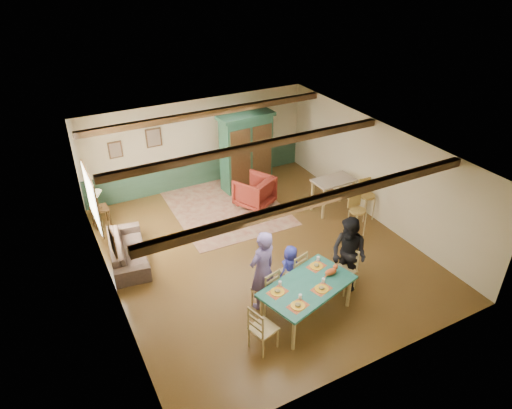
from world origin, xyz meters
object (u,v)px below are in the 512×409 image
table_lamp (98,200)px  counter_table (333,195)px  bar_stool_left (357,215)px  bar_stool_right (367,200)px  dining_chair_far_right (293,270)px  person_man (262,270)px  dining_table (307,301)px  person_child (290,267)px  armchair (254,191)px  person_woman (349,254)px  dining_chair_end_right (344,270)px  sofa (128,250)px  end_table (101,217)px  cat (331,271)px  dining_chair_far_left (265,288)px  dining_chair_end_left (263,327)px  armoire (246,152)px

table_lamp → counter_table: bearing=-20.1°
bar_stool_left → bar_stool_right: 0.88m
dining_chair_far_right → person_man: person_man is taller
dining_table → person_child: size_ratio=1.79×
dining_table → person_child: bearing=79.2°
armchair → person_woman: bearing=63.8°
dining_table → dining_chair_end_right: 1.22m
sofa → end_table: size_ratio=3.70×
cat → dining_chair_end_right: bearing=9.5°
bar_stool_right → counter_table: bearing=126.5°
person_woman → cat: bearing=-81.9°
cat → dining_table: bearing=169.7°
sofa → end_table: 1.86m
cat → armchair: 4.47m
dining_chair_far_right → bar_stool_left: bar_stool_left is taller
person_woman → counter_table: 3.33m
dining_chair_far_left → bar_stool_left: 3.61m
dining_chair_end_left → armchair: size_ratio=1.04×
dining_chair_far_left → counter_table: 4.40m
armoire → bar_stool_right: armoire is taller
person_man → person_woman: size_ratio=1.05×
person_man → table_lamp: person_man is taller
armchair → bar_stool_left: size_ratio=0.84×
person_child → armoire: bearing=-121.0°
person_woman → bar_stool_left: person_woman is taller
dining_chair_end_left → dining_chair_end_right: same height
dining_chair_far_left → armchair: size_ratio=1.04×
table_lamp → cat: bearing=-56.1°
end_table → bar_stool_right: 7.12m
dining_table → table_lamp: bearing=119.0°
dining_chair_far_right → end_table: (-3.18, 4.53, -0.23)m
person_woman → bar_stool_right: 3.03m
cat → counter_table: bearing=37.3°
dining_chair_far_left → person_man: 0.42m
end_table → table_lamp: table_lamp is taller
dining_chair_end_left → counter_table: size_ratio=0.87×
dining_chair_end_right → bar_stool_left: (1.60, 1.56, 0.07)m
armoire → table_lamp: 4.45m
person_woman → table_lamp: 6.57m
bar_stool_left → dining_table: bearing=-144.6°
person_man → table_lamp: 5.23m
dining_chair_end_left → end_table: 5.99m
dining_chair_end_right → counter_table: 3.38m
counter_table → table_lamp: bearing=159.9°
dining_chair_far_left → dining_chair_end_left: (-0.55, -0.94, 0.00)m
person_woman → person_child: 1.28m
armoire → bar_stool_right: bearing=-60.9°
dining_chair_end_right → dining_chair_end_left: bearing=-90.0°
dining_chair_end_left → cat: dining_chair_end_left is taller
cat → sofa: size_ratio=0.19×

